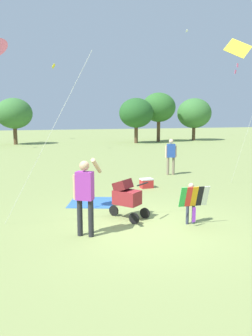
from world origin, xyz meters
TOP-DOWN VIEW (x-y plane):
  - ground_plane at (0.00, 0.00)m, footprint 120.00×120.00m
  - treeline_distant at (-2.31, 24.51)m, footprint 32.97×5.54m
  - child_with_butterfly_kite at (1.18, -0.16)m, footprint 0.74×0.38m
  - person_adult_flyer at (-1.40, -0.04)m, footprint 0.67×0.46m
  - stroller at (-0.14, 0.82)m, footprint 0.90×1.05m
  - kite_orange_delta at (5.30, 3.59)m, footprint 0.96×1.95m
  - person_sitting_far at (3.92, 6.11)m, footprint 0.50×0.30m
  - picnic_blanket at (-0.59, 2.64)m, footprint 1.71×1.69m
  - cooler_box at (1.81, 3.99)m, footprint 0.45×0.33m

SIDE VIEW (x-z plane):
  - ground_plane at x=0.00m, z-range 0.00..0.00m
  - picnic_blanket at x=-0.59m, z-range 0.00..0.02m
  - cooler_box at x=1.81m, z-range 0.00..0.35m
  - stroller at x=-0.14m, z-range 0.09..1.12m
  - child_with_butterfly_kite at x=1.18m, z-range 0.12..1.13m
  - person_sitting_far at x=3.92m, z-range 0.15..1.77m
  - person_adult_flyer at x=-1.40m, z-range 0.13..1.88m
  - treeline_distant at x=-2.31m, z-range 0.32..6.29m
  - kite_orange_delta at x=5.30m, z-range 2.19..7.72m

